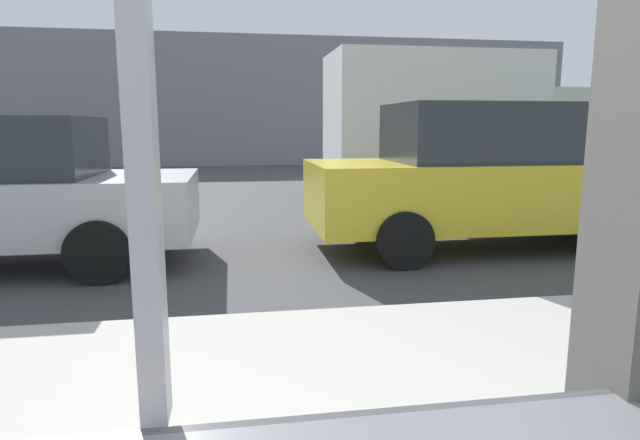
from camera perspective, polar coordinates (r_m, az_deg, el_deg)
name	(u,v)px	position (r m, az deg, el deg)	size (l,w,h in m)	color
ground_plane	(224,220)	(9.05, -10.21, -0.02)	(60.00, 60.00, 0.00)	#424244
sidewalk_strip	(207,425)	(2.91, -11.88, -20.57)	(16.00, 2.80, 0.15)	#B2ADA3
building_facade_far	(226,101)	(21.98, -9.99, 12.33)	(28.00, 1.20, 5.00)	gray
parked_car_yellow	(491,177)	(7.13, 17.71, 4.41)	(4.60, 1.91, 1.82)	gold
box_truck	(460,121)	(12.60, 14.69, 10.17)	(6.24, 2.44, 3.09)	silver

